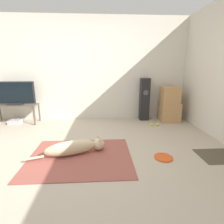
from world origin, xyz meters
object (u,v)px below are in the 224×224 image
(frisbee, at_px, (164,157))
(tv_stand, at_px, (16,107))
(cardboard_box_lower, at_px, (169,112))
(tennis_ball_by_boxes, at_px, (151,125))
(cardboard_box_upper, at_px, (170,95))
(tennis_ball_near_speaker, at_px, (158,124))
(floor_speaker, at_px, (144,99))
(dog, at_px, (76,147))
(tv, at_px, (14,93))
(game_console, at_px, (16,121))

(frisbee, height_order, tv_stand, tv_stand)
(cardboard_box_lower, relative_size, tennis_ball_by_boxes, 7.17)
(cardboard_box_upper, height_order, tennis_ball_near_speaker, cardboard_box_upper)
(floor_speaker, bearing_deg, tennis_ball_near_speaker, -67.93)
(dog, height_order, cardboard_box_upper, cardboard_box_upper)
(floor_speaker, height_order, tv, floor_speaker)
(cardboard_box_lower, bearing_deg, tennis_ball_near_speaker, -137.49)
(frisbee, relative_size, cardboard_box_upper, 0.67)
(frisbee, bearing_deg, floor_speaker, 85.05)
(floor_speaker, xyz_separation_m, tv_stand, (-3.17, -0.13, -0.13))
(frisbee, height_order, floor_speaker, floor_speaker)
(floor_speaker, xyz_separation_m, tennis_ball_near_speaker, (0.21, -0.53, -0.50))
(floor_speaker, relative_size, tennis_ball_by_boxes, 16.22)
(frisbee, relative_size, tennis_ball_near_speaker, 4.20)
(cardboard_box_lower, bearing_deg, frisbee, -112.93)
(tv_stand, relative_size, tv, 1.05)
(cardboard_box_upper, height_order, game_console, cardboard_box_upper)
(tennis_ball_by_boxes, height_order, tennis_ball_near_speaker, same)
(tv_stand, xyz_separation_m, game_console, (-0.05, -0.00, -0.36))
(cardboard_box_upper, bearing_deg, frisbee, -112.52)
(cardboard_box_upper, bearing_deg, tennis_ball_by_boxes, -145.32)
(tennis_ball_by_boxes, bearing_deg, tv, 172.64)
(frisbee, relative_size, tennis_ball_by_boxes, 4.20)
(tv_stand, bearing_deg, tennis_ball_near_speaker, -6.77)
(frisbee, height_order, cardboard_box_lower, cardboard_box_lower)
(cardboard_box_upper, distance_m, tv, 3.76)
(tennis_ball_by_boxes, bearing_deg, cardboard_box_lower, 34.43)
(tv, bearing_deg, tv_stand, -90.00)
(tv, xyz_separation_m, tennis_ball_by_boxes, (3.23, -0.42, -0.70))
(dog, bearing_deg, tennis_ball_near_speaker, 37.10)
(cardboard_box_lower, xyz_separation_m, tennis_ball_by_boxes, (-0.56, -0.38, -0.20))
(cardboard_box_upper, xyz_separation_m, tv, (-3.76, 0.05, 0.06))
(tv, distance_m, tennis_ball_near_speaker, 3.48)
(cardboard_box_lower, relative_size, tv, 0.49)
(dog, xyz_separation_m, frisbee, (1.34, -0.20, -0.11))
(dog, bearing_deg, floor_speaker, 50.50)
(cardboard_box_upper, xyz_separation_m, tennis_ball_near_speaker, (-0.38, -0.36, -0.64))
(game_console, bearing_deg, dog, -45.01)
(floor_speaker, bearing_deg, cardboard_box_upper, -15.98)
(tv, bearing_deg, floor_speaker, 2.24)
(tv_stand, xyz_separation_m, tv, (-0.00, 0.00, 0.33))
(cardboard_box_lower, relative_size, tennis_ball_near_speaker, 7.17)
(dog, distance_m, tv, 2.46)
(cardboard_box_upper, distance_m, tv_stand, 3.77)
(frisbee, height_order, game_console, game_console)
(cardboard_box_upper, distance_m, tennis_ball_by_boxes, 0.91)
(tennis_ball_by_boxes, xyz_separation_m, game_console, (-3.27, 0.41, 0.01))
(cardboard_box_upper, relative_size, tennis_ball_near_speaker, 6.25)
(dog, xyz_separation_m, game_console, (-1.70, 1.70, -0.08))
(cardboard_box_lower, relative_size, game_console, 1.66)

